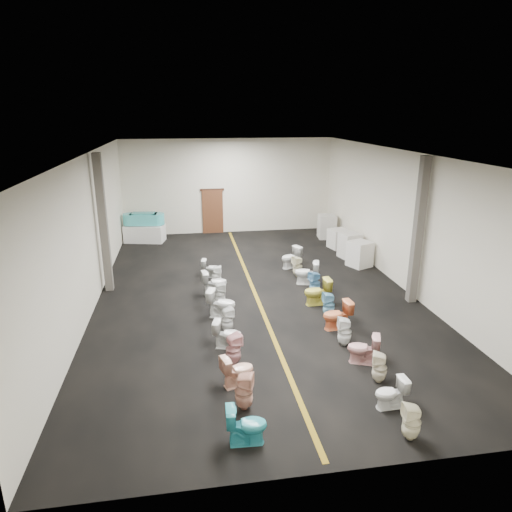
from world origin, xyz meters
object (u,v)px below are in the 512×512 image
at_px(toilet_left_5, 227,320).
at_px(appliance_crate_c, 338,239).
at_px(appliance_crate_b, 350,245).
at_px(toilet_left_3, 233,349).
at_px(toilet_left_0, 246,425).
at_px(toilet_right_9, 307,273).
at_px(toilet_right_10, 298,266).
at_px(bathtub, 144,219).
at_px(toilet_left_4, 228,334).
at_px(toilet_left_8, 214,283).
at_px(toilet_right_7, 317,292).
at_px(toilet_left_7, 220,294).
at_px(toilet_right_4, 345,332).
at_px(toilet_left_2, 238,370).
at_px(toilet_right_8, 315,283).
at_px(toilet_left_6, 222,304).
at_px(toilet_right_1, 391,393).
at_px(toilet_left_9, 217,276).
at_px(toilet_right_3, 363,349).
at_px(toilet_right_0, 412,422).
at_px(toilet_right_6, 329,305).
at_px(appliance_crate_a, 360,254).
at_px(appliance_crate_d, 327,227).
at_px(toilet_right_5, 337,315).
at_px(display_table, 145,233).
at_px(toilet_right_11, 291,257).
at_px(toilet_left_1, 244,391).
at_px(toilet_right_2, 380,368).

bearing_deg(toilet_left_5, appliance_crate_c, -50.90).
relative_size(appliance_crate_b, toilet_left_3, 1.30).
relative_size(toilet_left_0, toilet_right_9, 0.90).
xyz_separation_m(toilet_left_5, toilet_right_10, (2.93, 3.92, 0.03)).
xyz_separation_m(bathtub, toilet_left_4, (2.75, -10.40, -0.71)).
relative_size(appliance_crate_c, toilet_left_8, 1.01).
bearing_deg(toilet_right_7, toilet_left_8, -114.70).
xyz_separation_m(toilet_left_7, toilet_left_8, (-0.09, 0.91, 0.04)).
bearing_deg(toilet_right_4, toilet_left_7, -126.55).
distance_m(toilet_left_0, toilet_right_7, 6.50).
relative_size(toilet_left_2, toilet_right_8, 0.94).
bearing_deg(appliance_crate_b, toilet_left_7, -144.59).
bearing_deg(appliance_crate_b, toilet_right_4, -111.17).
bearing_deg(toilet_left_0, toilet_left_6, 2.93).
distance_m(toilet_left_3, toilet_right_1, 3.62).
xyz_separation_m(toilet_left_9, toilet_right_3, (3.02, -5.62, 0.03)).
relative_size(toilet_left_9, toilet_right_0, 0.95).
relative_size(toilet_left_7, toilet_right_6, 1.01).
height_order(appliance_crate_b, toilet_right_6, appliance_crate_b).
xyz_separation_m(appliance_crate_a, appliance_crate_c, (0.00, 2.49, -0.07)).
height_order(appliance_crate_d, toilet_right_1, appliance_crate_d).
xyz_separation_m(toilet_right_3, toilet_right_9, (0.05, 5.24, 0.04)).
bearing_deg(toilet_left_5, toilet_right_7, -77.44).
relative_size(toilet_left_6, toilet_right_5, 1.03).
distance_m(appliance_crate_a, toilet_right_7, 4.21).
distance_m(display_table, toilet_right_11, 7.38).
xyz_separation_m(toilet_left_4, toilet_left_6, (0.01, 1.83, 0.05)).
relative_size(toilet_left_0, toilet_left_1, 0.94).
xyz_separation_m(toilet_right_0, toilet_right_10, (0.07, 8.67, 0.02)).
relative_size(toilet_left_7, toilet_left_8, 0.91).
bearing_deg(toilet_right_10, toilet_left_1, -39.76).
bearing_deg(toilet_left_6, appliance_crate_b, -30.84).
xyz_separation_m(toilet_left_7, toilet_right_11, (2.97, 3.14, 0.03)).
distance_m(toilet_left_7, toilet_right_5, 3.67).
bearing_deg(toilet_right_0, toilet_right_3, -176.79).
xyz_separation_m(toilet_left_0, toilet_right_9, (3.15, 7.50, 0.04)).
relative_size(toilet_left_2, toilet_left_5, 1.03).
relative_size(toilet_right_5, toilet_right_7, 0.97).
bearing_deg(appliance_crate_b, toilet_right_10, -144.96).
relative_size(toilet_left_2, toilet_right_4, 0.95).
relative_size(toilet_right_2, toilet_right_10, 0.93).
bearing_deg(toilet_right_10, toilet_right_2, -16.81).
relative_size(appliance_crate_a, toilet_right_2, 1.37).
relative_size(appliance_crate_c, toilet_left_6, 1.00).
distance_m(toilet_left_5, toilet_right_0, 5.54).
relative_size(toilet_right_5, toilet_right_8, 1.04).
height_order(appliance_crate_a, toilet_right_8, appliance_crate_a).
distance_m(toilet_left_0, toilet_right_8, 7.30).
height_order(appliance_crate_d, toilet_left_3, appliance_crate_d).
xyz_separation_m(toilet_right_3, toilet_right_5, (-0.02, 1.81, 0.03)).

